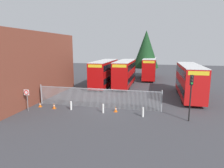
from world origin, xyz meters
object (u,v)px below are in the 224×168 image
at_px(speed_limit_sign_post, 27,95).
at_px(traffic_light_kerbside, 191,90).
at_px(traffic_cone_near_kerb, 54,106).
at_px(bollard_near_left, 71,106).
at_px(bollard_near_right, 143,112).
at_px(traffic_cone_mid_forecourt, 116,109).
at_px(double_decker_bus_behind_fence_left, 125,72).
at_px(double_decker_bus_far_back, 150,68).
at_px(double_decker_bus_behind_fence_right, 104,72).
at_px(traffic_cone_by_gate, 40,105).
at_px(double_decker_bus_near_gate, 190,80).
at_px(bollard_center_front, 103,108).

bearing_deg(speed_limit_sign_post, traffic_light_kerbside, 2.42).
relative_size(traffic_cone_near_kerb, traffic_light_kerbside, 0.14).
relative_size(bollard_near_left, traffic_light_kerbside, 0.22).
height_order(bollard_near_right, traffic_cone_mid_forecourt, bollard_near_right).
height_order(double_decker_bus_behind_fence_left, double_decker_bus_far_back, same).
bearing_deg(traffic_light_kerbside, double_decker_bus_behind_fence_right, 129.36).
bearing_deg(traffic_cone_mid_forecourt, traffic_light_kerbside, -8.77).
height_order(double_decker_bus_behind_fence_right, traffic_cone_near_kerb, double_decker_bus_behind_fence_right).
bearing_deg(bollard_near_left, double_decker_bus_behind_fence_left, 76.28).
relative_size(traffic_cone_by_gate, traffic_light_kerbside, 0.14).
bearing_deg(double_decker_bus_behind_fence_left, double_decker_bus_near_gate, -32.11).
bearing_deg(double_decker_bus_near_gate, traffic_cone_mid_forecourt, -135.86).
bearing_deg(speed_limit_sign_post, bollard_near_left, 18.05).
relative_size(double_decker_bus_near_gate, bollard_center_front, 11.38).
height_order(bollard_center_front, traffic_light_kerbside, traffic_light_kerbside).
height_order(double_decker_bus_behind_fence_right, traffic_cone_by_gate, double_decker_bus_behind_fence_right).
height_order(double_decker_bus_near_gate, double_decker_bus_far_back, same).
bearing_deg(double_decker_bus_far_back, traffic_cone_by_gate, -115.95).
bearing_deg(bollard_near_right, double_decker_bus_behind_fence_left, 105.59).
height_order(bollard_near_left, speed_limit_sign_post, speed_limit_sign_post).
height_order(bollard_near_left, traffic_cone_mid_forecourt, bollard_near_left).
bearing_deg(traffic_cone_near_kerb, double_decker_bus_behind_fence_right, 81.35).
relative_size(double_decker_bus_behind_fence_right, double_decker_bus_far_back, 1.00).
height_order(traffic_cone_by_gate, traffic_light_kerbside, traffic_light_kerbside).
xyz_separation_m(double_decker_bus_behind_fence_right, traffic_light_kerbside, (11.92, -14.53, 0.56)).
height_order(traffic_cone_by_gate, speed_limit_sign_post, speed_limit_sign_post).
distance_m(double_decker_bus_behind_fence_right, double_decker_bus_far_back, 12.17).
bearing_deg(double_decker_bus_near_gate, bollard_center_front, -137.73).
height_order(bollard_near_left, traffic_cone_by_gate, bollard_near_left).
bearing_deg(bollard_near_right, traffic_cone_near_kerb, 177.46).
bearing_deg(bollard_center_front, double_decker_bus_behind_fence_left, 90.38).
relative_size(double_decker_bus_near_gate, traffic_cone_near_kerb, 18.32).
xyz_separation_m(bollard_near_left, bollard_center_front, (3.68, -0.21, 0.00)).
xyz_separation_m(traffic_cone_by_gate, speed_limit_sign_post, (-0.46, -1.57, 1.49)).
height_order(double_decker_bus_behind_fence_left, double_decker_bus_behind_fence_right, same).
xyz_separation_m(double_decker_bus_behind_fence_right, traffic_cone_by_gate, (-3.97, -13.65, -2.13)).
distance_m(traffic_cone_by_gate, traffic_cone_near_kerb, 1.87).
height_order(double_decker_bus_near_gate, bollard_near_left, double_decker_bus_near_gate).
distance_m(double_decker_bus_far_back, bollard_center_front, 24.08).
bearing_deg(double_decker_bus_behind_fence_right, double_decker_bus_far_back, 52.67).
distance_m(double_decker_bus_behind_fence_left, double_decker_bus_behind_fence_right, 3.58).
distance_m(traffic_cone_by_gate, traffic_light_kerbside, 16.14).
bearing_deg(traffic_light_kerbside, traffic_cone_by_gate, 176.82).
bearing_deg(double_decker_bus_far_back, traffic_light_kerbside, -79.38).
relative_size(bollard_near_left, traffic_cone_near_kerb, 1.61).
xyz_separation_m(double_decker_bus_far_back, traffic_cone_mid_forecourt, (-2.58, -23.11, -2.13)).
bearing_deg(double_decker_bus_near_gate, traffic_cone_near_kerb, -150.75).
relative_size(bollard_near_right, traffic_cone_near_kerb, 1.61).
relative_size(double_decker_bus_far_back, bollard_near_left, 11.38).
height_order(traffic_cone_mid_forecourt, traffic_cone_near_kerb, same).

